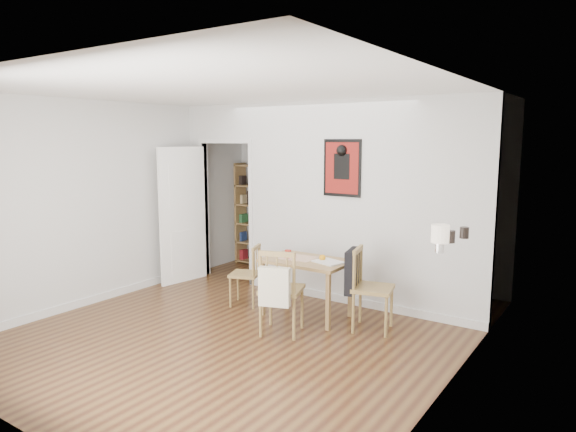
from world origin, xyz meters
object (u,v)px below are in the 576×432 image
Objects in this scene: chair_left at (245,275)px; fireplace at (453,302)px; bookshelf at (256,215)px; chair_right at (371,288)px; red_glass at (288,254)px; notebook at (329,262)px; ceramic_jar_b at (464,233)px; ceramic_jar_a at (450,237)px; dining_table at (306,266)px; chair_front at (281,290)px; orange_fruit at (322,258)px; mantel_lamp at (440,235)px.

fireplace is (2.74, -0.34, 0.22)m from chair_left.
bookshelf is 4.50m from fireplace.
chair_right reaches higher than red_glass.
ceramic_jar_b is at bearing -2.51° from notebook.
chair_right is (1.71, 0.09, 0.09)m from chair_left.
dining_table is at bearing 169.01° from ceramic_jar_a.
chair_front is 2.88× the size of notebook.
chair_front is at bearing -83.69° from dining_table.
chair_front is at bearing -62.48° from red_glass.
bookshelf is 5.15× the size of notebook.
red_glass is 2.08m from ceramic_jar_a.
dining_table is 0.91m from chair_left.
ceramic_jar_b is (0.05, 0.29, -0.00)m from ceramic_jar_a.
dining_table is at bearing -177.62° from notebook.
chair_left is 0.82× the size of chair_front.
ceramic_jar_a reaches higher than notebook.
dining_table is 8.92× the size of ceramic_jar_a.
chair_left is at bearing -177.77° from red_glass.
red_glass is 2.11m from ceramic_jar_b.
ceramic_jar_a reaches higher than chair_left.
ceramic_jar_a is (1.59, -0.39, 0.49)m from orange_fruit.
notebook is (1.17, 0.09, 0.31)m from chair_left.
fireplace is 10.95× the size of ceramic_jar_a.
fireplace is at bearing -28.56° from bookshelf.
fireplace is (1.02, -0.43, 0.13)m from chair_right.
chair_left is 2.77m from fireplace.
mantel_lamp reaches higher than red_glass.
ceramic_jar_a is at bearing -10.99° from dining_table.
dining_table is at bearing 178.28° from ceramic_jar_b.
chair_right is at bearing 159.00° from ceramic_jar_a.
red_glass is at bearing 117.52° from chair_front.
red_glass is at bearing 159.72° from mantel_lamp.
orange_fruit is 1.71m from ceramic_jar_b.
ceramic_jar_b is at bearing 0.43° from chair_left.
ceramic_jar_b reaches higher than chair_right.
chair_right is 0.69m from orange_fruit.
chair_right is at bearing 3.56° from red_glass.
mantel_lamp reaches higher than orange_fruit.
chair_left is 3.31× the size of mantel_lamp.
chair_right is 1.10m from red_glass.
dining_table is at bearing -178.88° from chair_right.
ceramic_jar_b is at bearing -0.14° from red_glass.
chair_left is 7.14× the size of ceramic_jar_b.
bookshelf is 2.84m from orange_fruit.
red_glass is 0.43m from orange_fruit.
chair_right is at bearing 140.27° from mantel_lamp.
fireplace is at bearing -9.80° from red_glass.
chair_left is 7.99× the size of red_glass.
dining_table is 1.93m from ceramic_jar_b.
ceramic_jar_a is (2.66, -0.27, 0.83)m from chair_left.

